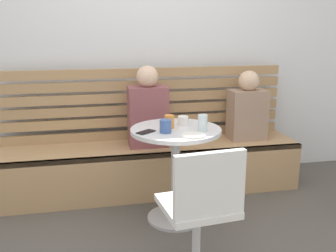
{
  "coord_description": "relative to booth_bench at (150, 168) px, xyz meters",
  "views": [
    {
      "loc": [
        -0.55,
        -2.16,
        1.49
      ],
      "look_at": [
        0.05,
        0.66,
        0.75
      ],
      "focal_mm": 42.33,
      "sensor_mm": 36.0,
      "label": 1
    }
  ],
  "objects": [
    {
      "name": "phone_on_table",
      "position": [
        -0.14,
        -0.65,
        0.52
      ],
      "size": [
        0.15,
        0.14,
        0.01
      ],
      "primitive_type": "cube",
      "rotation": [
        0.0,
        0.0,
        2.25
      ],
      "color": "black",
      "rests_on": "cafe_table"
    },
    {
      "name": "cup_mug_blue",
      "position": [
        -0.0,
        -0.68,
        0.57
      ],
      "size": [
        0.08,
        0.08,
        0.09
      ],
      "primitive_type": "cylinder",
      "color": "#3D5B9E",
      "rests_on": "cafe_table"
    },
    {
      "name": "cup_glass_tall",
      "position": [
        0.27,
        -0.69,
        0.58
      ],
      "size": [
        0.07,
        0.07,
        0.12
      ],
      "primitive_type": "cylinder",
      "color": "silver",
      "rests_on": "cafe_table"
    },
    {
      "name": "booth_backrest",
      "position": [
        0.0,
        0.24,
        0.56
      ],
      "size": [
        2.65,
        0.04,
        0.67
      ],
      "color": "#A68157",
      "rests_on": "booth_bench"
    },
    {
      "name": "person_adult",
      "position": [
        -0.02,
        -0.0,
        0.54
      ],
      "size": [
        0.34,
        0.22,
        0.71
      ],
      "color": "brown",
      "rests_on": "booth_bench"
    },
    {
      "name": "cup_tumbler_orange",
      "position": [
        0.05,
        -0.57,
        0.57
      ],
      "size": [
        0.07,
        0.07,
        0.1
      ],
      "primitive_type": "cylinder",
      "color": "orange",
      "rests_on": "cafe_table"
    },
    {
      "name": "back_wall",
      "position": [
        0.0,
        0.44,
        1.23
      ],
      "size": [
        5.2,
        0.1,
        2.9
      ],
      "primitive_type": "cube",
      "color": "silver",
      "rests_on": "ground"
    },
    {
      "name": "cup_ceramic_white",
      "position": [
        0.18,
        -0.5,
        0.55
      ],
      "size": [
        0.08,
        0.08,
        0.07
      ],
      "primitive_type": "cylinder",
      "color": "white",
      "rests_on": "cafe_table"
    },
    {
      "name": "cafe_table",
      "position": [
        0.1,
        -0.59,
        0.3
      ],
      "size": [
        0.68,
        0.68,
        0.74
      ],
      "color": "#ADADB2",
      "rests_on": "ground"
    },
    {
      "name": "plate_small",
      "position": [
        0.17,
        -0.81,
        0.52
      ],
      "size": [
        0.17,
        0.17,
        0.01
      ],
      "primitive_type": "cylinder",
      "color": "white",
      "rests_on": "cafe_table"
    },
    {
      "name": "white_chair",
      "position": [
        0.06,
        -1.4,
        0.24
      ],
      "size": [
        0.44,
        0.44,
        0.85
      ],
      "color": "#ADADB2",
      "rests_on": "ground"
    },
    {
      "name": "booth_bench",
      "position": [
        0.0,
        0.0,
        0.0
      ],
      "size": [
        2.7,
        0.52,
        0.44
      ],
      "color": "tan",
      "rests_on": "ground"
    },
    {
      "name": "person_child_left",
      "position": [
        0.93,
        0.02,
        0.5
      ],
      "size": [
        0.34,
        0.22,
        0.65
      ],
      "color": "#9E7F6B",
      "rests_on": "booth_bench"
    }
  ]
}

